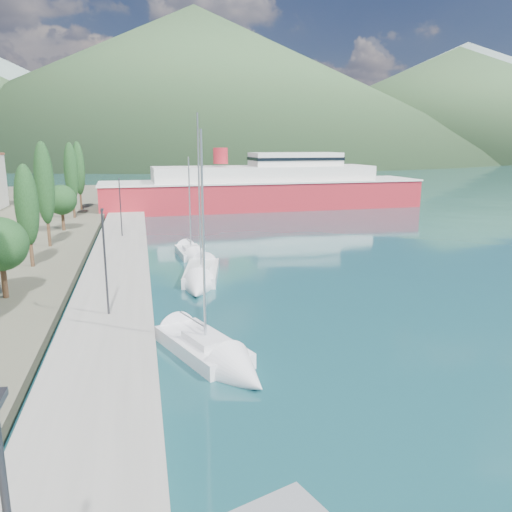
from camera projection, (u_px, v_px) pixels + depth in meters
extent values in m
plane|color=#174449|center=(167.00, 184.00, 132.77)|extent=(1400.00, 1400.00, 0.00)
cube|color=gray|center=(118.00, 267.00, 41.37)|extent=(5.00, 88.00, 0.80)
cone|color=gray|center=(202.00, 82.00, 662.76)|extent=(760.00, 760.00, 180.00)
cone|color=gray|center=(463.00, 98.00, 665.73)|extent=(640.00, 640.00, 140.00)
cone|color=#34512F|center=(196.00, 83.00, 395.01)|extent=(480.00, 480.00, 115.00)
cone|color=#34512F|center=(455.00, 102.00, 427.03)|extent=(420.00, 420.00, 90.00)
cylinder|color=#47301E|center=(4.00, 281.00, 31.88)|extent=(0.36, 0.36, 2.14)
sphere|color=#1A3E1B|center=(0.00, 244.00, 31.34)|extent=(3.42, 3.42, 3.42)
cylinder|color=#47301E|center=(32.00, 256.00, 40.05)|extent=(0.30, 0.30, 1.80)
ellipsoid|color=#1A3E1B|center=(27.00, 205.00, 39.15)|extent=(1.80, 1.80, 6.38)
cylinder|color=#47301E|center=(49.00, 235.00, 47.90)|extent=(0.30, 0.30, 2.19)
ellipsoid|color=#1A3E1B|center=(44.00, 183.00, 46.80)|extent=(1.80, 1.80, 7.75)
cylinder|color=#47301E|center=(63.00, 221.00, 56.86)|extent=(0.36, 0.36, 2.12)
sphere|color=#1A3E1B|center=(61.00, 200.00, 56.33)|extent=(3.39, 3.39, 3.39)
cylinder|color=#47301E|center=(74.00, 210.00, 66.50)|extent=(0.30, 0.30, 2.17)
ellipsoid|color=#1A3E1B|center=(71.00, 172.00, 65.41)|extent=(1.80, 1.80, 7.71)
cylinder|color=#47301E|center=(81.00, 202.00, 74.70)|extent=(0.30, 0.30, 2.21)
ellipsoid|color=#1A3E1B|center=(78.00, 168.00, 73.59)|extent=(1.80, 1.80, 7.84)
cylinder|color=#2D2D33|center=(105.00, 263.00, 28.05)|extent=(0.12, 0.12, 6.00)
cube|color=#2D2D33|center=(102.00, 210.00, 27.63)|extent=(0.15, 0.50, 0.12)
cylinder|color=#2D2D33|center=(121.00, 208.00, 52.32)|extent=(0.12, 0.12, 6.00)
cube|color=#2D2D33|center=(119.00, 179.00, 51.90)|extent=(0.15, 0.50, 0.12)
cube|color=silver|center=(202.00, 348.00, 25.24)|extent=(4.56, 6.58, 0.97)
cube|color=silver|center=(206.00, 339.00, 24.77)|extent=(2.28, 2.81, 0.38)
cylinder|color=silver|center=(203.00, 240.00, 23.67)|extent=(0.12, 0.12, 10.28)
cone|color=silver|center=(244.00, 377.00, 22.11)|extent=(3.36, 3.56, 2.49)
cube|color=silver|center=(202.00, 274.00, 39.59)|extent=(3.73, 7.22, 0.97)
cube|color=silver|center=(201.00, 267.00, 39.00)|extent=(1.98, 2.98, 0.38)
cylinder|color=silver|center=(199.00, 194.00, 37.73)|extent=(0.12, 0.12, 11.86)
cone|color=silver|center=(197.00, 290.00, 35.30)|extent=(3.04, 3.62, 2.48)
cube|color=silver|center=(191.00, 253.00, 47.17)|extent=(2.66, 5.19, 0.86)
cube|color=silver|center=(191.00, 248.00, 46.73)|extent=(1.50, 2.12, 0.33)
cylinder|color=silver|center=(190.00, 204.00, 45.82)|extent=(0.12, 0.12, 8.57)
cone|color=silver|center=(198.00, 261.00, 44.21)|extent=(2.40, 2.53, 2.19)
cube|color=#A71E29|center=(264.00, 196.00, 81.61)|extent=(51.84, 12.49, 4.97)
cube|color=silver|center=(264.00, 181.00, 81.07)|extent=(52.21, 12.82, 0.27)
cube|color=silver|center=(264.00, 174.00, 80.83)|extent=(35.83, 10.11, 2.66)
cube|color=silver|center=(295.00, 159.00, 81.65)|extent=(14.65, 7.12, 2.13)
cylinder|color=#A71E29|center=(220.00, 156.00, 78.37)|extent=(2.31, 2.31, 2.49)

